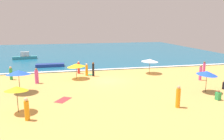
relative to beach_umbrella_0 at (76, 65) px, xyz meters
name	(u,v)px	position (x,y,z in m)	size (l,w,h in m)	color
ground_plane	(106,81)	(3.34, -1.85, -1.69)	(60.00, 60.00, 0.00)	#E0A856
ocean_water	(83,52)	(3.34, 26.15, -1.64)	(60.00, 44.00, 0.10)	#196084
wave_breaker_foam	(98,69)	(3.34, 4.45, -1.59)	(57.00, 0.70, 0.01)	white
beach_umbrella_0	(76,65)	(0.00, 0.00, 0.00)	(2.26, 2.24, 1.95)	#4C3823
beach_umbrella_1	(18,72)	(-5.81, -4.41, 0.33)	(2.50, 2.52, 2.32)	#4C3823
beach_umbrella_2	(16,89)	(-5.09, -9.68, 0.18)	(2.29, 2.30, 2.13)	#4C3823
beach_umbrella_3	(207,73)	(12.01, -8.39, 0.25)	(2.83, 2.82, 2.21)	#4C3823
beach_umbrella_4	(150,60)	(9.85, 0.76, 0.11)	(3.14, 3.13, 2.01)	#4C3823
beachgoer_2	(79,68)	(0.52, 2.89, -0.90)	(0.44, 0.44, 1.70)	red
beachgoer_3	(200,73)	(14.34, -4.02, -0.81)	(0.40, 0.40, 1.84)	#D84CA5
beachgoer_4	(93,69)	(2.21, 0.88, -0.77)	(0.40, 0.40, 1.84)	black
beachgoer_5	(218,96)	(11.67, -10.65, -1.30)	(0.46, 0.46, 0.91)	green
beachgoer_6	(11,73)	(-7.70, 1.29, -0.93)	(0.52, 0.52, 1.62)	green
beachgoer_7	(87,70)	(1.42, 1.35, -0.91)	(0.42, 0.42, 1.62)	orange
beachgoer_8	(27,109)	(-4.22, -11.35, -0.90)	(0.46, 0.46, 1.66)	orange
beachgoer_9	(204,69)	(16.13, -2.14, -0.79)	(0.40, 0.40, 1.89)	#D84CA5
beachgoer_10	(37,76)	(-4.51, -1.19, -0.87)	(0.44, 0.44, 1.76)	#D84CA5
beachgoer_11	(178,97)	(7.27, -11.49, -0.82)	(0.50, 0.50, 1.82)	orange
beach_towel_0	(89,75)	(1.78, 1.90, -1.68)	(1.35, 1.13, 0.01)	green
beach_towel_1	(63,100)	(-1.72, -7.61, -1.68)	(1.64, 1.86, 0.01)	red
small_boat_0	(25,57)	(-8.31, 17.02, -1.15)	(4.40, 1.37, 1.40)	teal
small_boat_1	(50,65)	(-3.43, 8.23, -1.36)	(4.27, 1.27, 0.46)	navy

